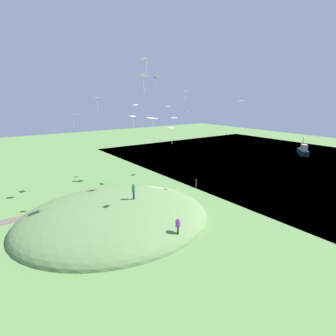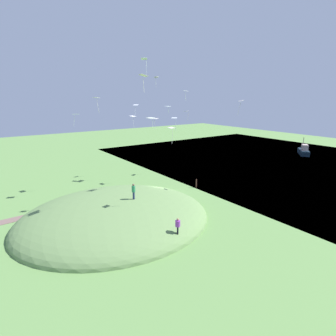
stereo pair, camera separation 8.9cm
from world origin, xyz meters
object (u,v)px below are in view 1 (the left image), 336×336
object	(u,v)px
kite_9	(155,119)
kite_4	(75,115)
kite_1	(132,117)
kite_6	(135,106)
person_watching_kites	(178,224)
kite_3	(186,91)
mooring_post	(196,183)
kite_11	(96,99)
kite_2	(144,60)
person_walking_path	(134,189)
kite_14	(174,119)
kite_8	(151,118)
kite_10	(171,129)
kite_5	(241,102)
boat_on_lake	(303,151)
kite_0	(186,112)
kite_7	(168,107)
kite_12	(143,76)
kite_13	(156,78)

from	to	relation	value
kite_9	kite_4	bearing A→B (deg)	-5.14
kite_1	kite_6	xyz separation A→B (m)	(-0.53, 0.13, 1.70)
person_watching_kites	kite_3	distance (m)	20.76
kite_6	mooring_post	distance (m)	15.88
kite_1	kite_11	bearing A→B (deg)	11.84
kite_2	kite_6	world-z (taller)	kite_2
kite_2	kite_3	xyz separation A→B (m)	(-8.12, -2.40, -3.34)
person_walking_path	kite_3	world-z (taller)	kite_3
kite_11	kite_14	xyz separation A→B (m)	(-8.84, 6.94, -2.84)
kite_1	kite_8	size ratio (longest dim) A/B	1.44
kite_9	kite_11	size ratio (longest dim) A/B	0.83
kite_10	kite_5	bearing A→B (deg)	-172.75
boat_on_lake	mooring_post	distance (m)	38.30
person_walking_path	kite_0	world-z (taller)	kite_0
kite_0	kite_5	size ratio (longest dim) A/B	0.84
person_walking_path	kite_7	distance (m)	12.95
kite_2	kite_7	distance (m)	7.46
kite_8	kite_11	xyz separation A→B (m)	(3.45, -9.25, 2.37)
kite_3	kite_6	distance (m)	9.70
kite_12	mooring_post	xyz separation A→B (m)	(-12.16, -5.21, -15.13)
kite_4	kite_9	world-z (taller)	kite_4
kite_3	kite_10	world-z (taller)	kite_3
kite_1	kite_14	bearing A→B (deg)	105.57
kite_9	kite_10	world-z (taller)	kite_10
kite_4	kite_14	xyz separation A→B (m)	(-12.32, 5.91, -0.73)
person_watching_kites	kite_4	size ratio (longest dim) A/B	0.92
kite_1	person_watching_kites	bearing A→B (deg)	71.89
person_watching_kites	kite_2	world-z (taller)	kite_2
kite_5	mooring_post	world-z (taller)	kite_5
kite_2	mooring_post	world-z (taller)	kite_2
boat_on_lake	kite_7	bearing A→B (deg)	-33.96
boat_on_lake	kite_3	world-z (taller)	kite_3
kite_2	kite_9	distance (m)	12.67
kite_1	kite_12	xyz separation A→B (m)	(6.56, 14.90, 5.22)
person_watching_kites	kite_5	bearing A→B (deg)	145.53
kite_5	kite_14	world-z (taller)	kite_5
kite_4	kite_8	xyz separation A→B (m)	(-6.92, 8.22, -0.26)
kite_0	kite_4	xyz separation A→B (m)	(19.57, 0.33, 0.19)
kite_4	kite_6	distance (m)	10.81
kite_6	kite_10	distance (m)	18.23
kite_1	kite_2	size ratio (longest dim) A/B	0.97
kite_0	mooring_post	bearing A→B (deg)	62.50
kite_6	kite_9	xyz separation A→B (m)	(-1.62, 3.37, -1.99)
kite_3	kite_11	xyz separation A→B (m)	(10.32, -7.63, -0.97)
kite_5	kite_13	world-z (taller)	kite_13
boat_on_lake	kite_6	distance (m)	44.97
kite_5	kite_7	bearing A→B (deg)	-42.98
boat_on_lake	kite_0	bearing A→B (deg)	-44.78
kite_2	person_watching_kites	bearing A→B (deg)	74.96
kite_1	kite_9	distance (m)	4.11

